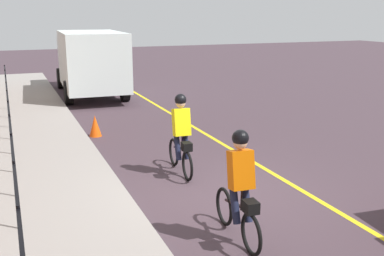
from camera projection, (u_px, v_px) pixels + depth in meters
name	position (u px, v px, depth m)	size (l,w,h in m)	color
ground_plane	(220.00, 193.00, 9.15)	(80.00, 80.00, 0.00)	#43333B
lane_line_centre	(287.00, 182.00, 9.74)	(36.00, 0.12, 0.01)	yellow
sidewalk	(44.00, 218.00, 7.87)	(40.00, 3.20, 0.15)	gray
iron_fence	(12.00, 138.00, 8.32)	(17.37, 0.04, 1.60)	black
cyclist_lead	(181.00, 135.00, 10.02)	(1.71, 0.38, 1.83)	black
cyclist_follow	(240.00, 187.00, 7.01)	(1.71, 0.38, 1.83)	black
box_truck_background	(90.00, 60.00, 19.60)	(6.81, 2.79, 2.78)	silver
traffic_cone_far	(95.00, 126.00, 13.29)	(0.36, 0.36, 0.62)	#F8530D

